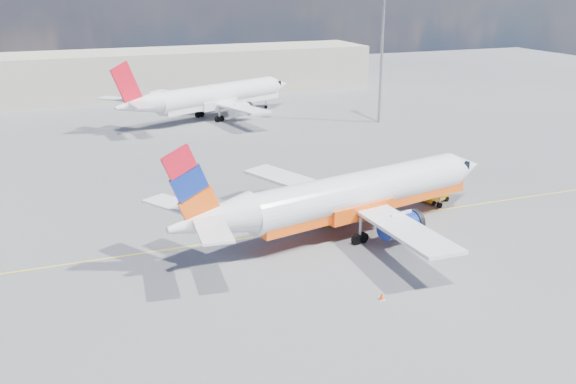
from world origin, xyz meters
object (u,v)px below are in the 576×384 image
object	(u,v)px
traffic_cone	(382,296)
main_jet	(351,195)
gse_tug	(434,193)
second_jet	(213,97)

from	to	relation	value
traffic_cone	main_jet	bearing A→B (deg)	73.46
main_jet	gse_tug	world-z (taller)	main_jet
gse_tug	second_jet	bearing A→B (deg)	85.64
main_jet	traffic_cone	distance (m)	12.48
second_jet	gse_tug	size ratio (longest dim) A/B	11.52
gse_tug	traffic_cone	size ratio (longest dim) A/B	5.20
main_jet	second_jet	size ratio (longest dim) A/B	1.01
second_jet	traffic_cone	size ratio (longest dim) A/B	59.91
main_jet	gse_tug	xyz separation A→B (m)	(10.98, 4.02, -2.43)
main_jet	traffic_cone	world-z (taller)	main_jet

